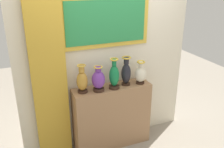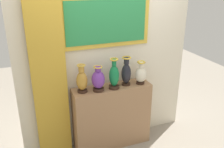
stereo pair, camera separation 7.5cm
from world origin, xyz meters
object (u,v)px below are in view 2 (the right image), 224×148
(vase_emerald, at_px, (114,76))
(vase_ochre, at_px, (82,80))
(vase_violet, at_px, (98,80))
(vase_onyx, at_px, (126,73))
(vase_ivory, at_px, (141,74))

(vase_emerald, bearing_deg, vase_ochre, 174.44)
(vase_ochre, relative_size, vase_violet, 1.10)
(vase_onyx, bearing_deg, vase_ivory, -8.97)
(vase_emerald, xyz_separation_m, vase_ivory, (0.42, 0.01, -0.04))
(vase_emerald, relative_size, vase_ivory, 1.28)
(vase_ochre, xyz_separation_m, vase_emerald, (0.45, -0.04, 0.02))
(vase_onyx, distance_m, vase_ivory, 0.22)
(vase_violet, xyz_separation_m, vase_ivory, (0.66, 0.01, -0.02))
(vase_ochre, height_order, vase_violet, vase_ochre)
(vase_ochre, distance_m, vase_onyx, 0.66)
(vase_ochre, relative_size, vase_ivory, 1.15)
(vase_ochre, distance_m, vase_ivory, 0.87)
(vase_ochre, xyz_separation_m, vase_onyx, (0.65, 0.00, 0.02))
(vase_ochre, height_order, vase_onyx, vase_onyx)
(vase_ochre, bearing_deg, vase_violet, -11.07)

